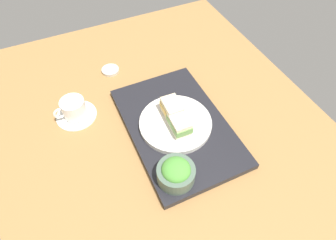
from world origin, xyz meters
TOP-DOWN VIEW (x-y plane):
  - ground_plane at (0.00, 0.00)cm, footprint 140.00×100.00cm
  - serving_tray at (4.58, -3.14)cm, footprint 44.72×28.84cm
  - sandwich_plate at (4.61, -2.54)cm, footprint 22.08×22.08cm
  - sandwich_near at (1.74, -2.38)cm, footprint 7.90×5.43cm
  - sandwich_far at (7.48, -2.70)cm, footprint 7.62×5.40cm
  - salad_bowl at (-11.69, 5.20)cm, footprint 10.17×10.17cm
  - coffee_cup at (22.83, 24.32)cm, footprint 12.89×12.90cm
  - small_sauce_dish at (38.92, 7.68)cm, footprint 6.33×6.33cm

SIDE VIEW (x-z plane):
  - ground_plane at x=0.00cm, z-range -3.00..0.00cm
  - small_sauce_dish at x=38.92cm, z-range 0.00..1.05cm
  - serving_tray at x=4.58cm, z-range 0.00..2.10cm
  - sandwich_plate at x=4.61cm, z-range 2.10..3.68cm
  - coffee_cup at x=22.83cm, z-range -0.39..6.40cm
  - salad_bowl at x=-11.69cm, z-range 1.82..8.39cm
  - sandwich_near at x=1.74cm, z-range 3.68..8.32cm
  - sandwich_far at x=7.48cm, z-range 3.68..9.03cm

